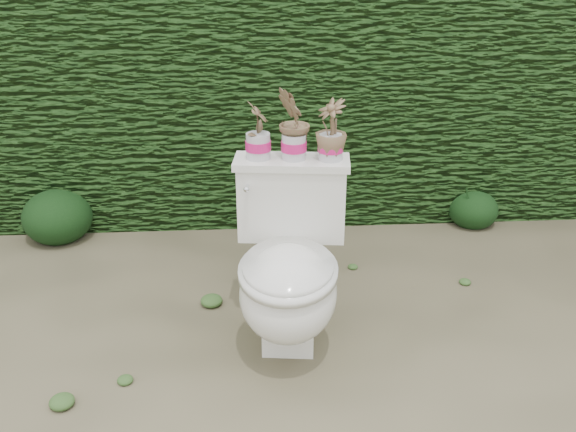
{
  "coord_description": "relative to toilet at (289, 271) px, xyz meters",
  "views": [
    {
      "loc": [
        -0.16,
        -2.42,
        1.71
      ],
      "look_at": [
        0.0,
        0.08,
        0.55
      ],
      "focal_mm": 40.0,
      "sensor_mm": 36.0,
      "label": 1
    }
  ],
  "objects": [
    {
      "name": "potted_plant_center",
      "position": [
        0.04,
        0.24,
        0.57
      ],
      "size": [
        0.15,
        0.18,
        0.3
      ],
      "primitive_type": "imported",
      "rotation": [
        0.0,
        0.0,
        4.57
      ],
      "color": "#2A7022",
      "rests_on": "toilet"
    },
    {
      "name": "potted_plant_right",
      "position": [
        0.19,
        0.22,
        0.54
      ],
      "size": [
        0.19,
        0.19,
        0.25
      ],
      "primitive_type": "imported",
      "rotation": [
        0.0,
        0.0,
        5.2
      ],
      "color": "#2A7022",
      "rests_on": "toilet"
    },
    {
      "name": "potted_plant_left",
      "position": [
        -0.12,
        0.25,
        0.54
      ],
      "size": [
        0.1,
        0.13,
        0.24
      ],
      "primitive_type": "imported",
      "rotation": [
        0.0,
        0.0,
        1.45
      ],
      "color": "#2A7022",
      "rests_on": "toilet"
    },
    {
      "name": "hedge",
      "position": [
        0.0,
        1.66,
        0.44
      ],
      "size": [
        8.0,
        1.0,
        1.6
      ],
      "primitive_type": "cube",
      "color": "#29531B",
      "rests_on": "ground"
    },
    {
      "name": "toilet",
      "position": [
        0.0,
        0.0,
        0.0
      ],
      "size": [
        0.53,
        0.72,
        0.78
      ],
      "rotation": [
        0.0,
        0.0,
        -0.11
      ],
      "color": "silver",
      "rests_on": "ground"
    },
    {
      "name": "liriope_clump_2",
      "position": [
        -0.0,
        1.1,
        -0.23
      ],
      "size": [
        0.3,
        0.3,
        0.24
      ],
      "primitive_type": "ellipsoid",
      "color": "#173713",
      "rests_on": "ground"
    },
    {
      "name": "ground",
      "position": [
        0.0,
        0.06,
        -0.36
      ],
      "size": [
        60.0,
        60.0,
        0.0
      ],
      "primitive_type": "plane",
      "color": "#797253",
      "rests_on": "ground"
    },
    {
      "name": "liriope_clump_3",
      "position": [
        1.21,
        1.15,
        -0.23
      ],
      "size": [
        0.3,
        0.3,
        0.24
      ],
      "primitive_type": "ellipsoid",
      "color": "#173713",
      "rests_on": "ground"
    },
    {
      "name": "liriope_clump_1",
      "position": [
        -1.29,
        1.12,
        -0.19
      ],
      "size": [
        0.4,
        0.4,
        0.32
      ],
      "primitive_type": "ellipsoid",
      "color": "#173713",
      "rests_on": "ground"
    }
  ]
}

